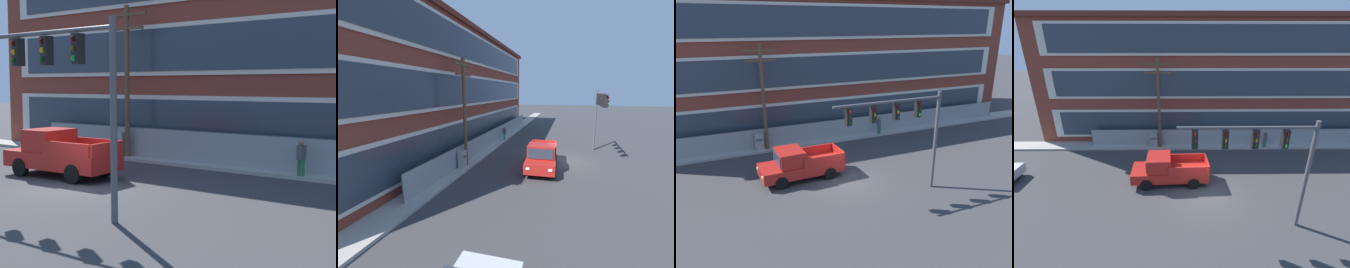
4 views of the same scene
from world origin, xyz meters
TOP-DOWN VIEW (x-y plane):
  - ground_plane at (0.00, 0.00)m, footprint 160.00×160.00m
  - sidewalk_building_side at (0.00, 7.64)m, footprint 80.00×1.79m
  - brick_mill_building at (2.80, 13.46)m, footprint 36.55×10.44m
  - chain_link_fence at (4.87, 7.64)m, footprint 29.89×0.06m
  - traffic_signal_mast at (2.20, -2.71)m, footprint 6.47×0.43m
  - pickup_truck_red at (-2.60, 1.56)m, footprint 5.36×2.32m
  - utility_pole_near_corner at (-3.59, 7.24)m, footprint 2.57×0.26m
  - electrical_cabinet at (-4.18, 7.29)m, footprint 0.65×0.45m
  - pedestrian_near_cabinet at (6.19, 7.00)m, footprint 0.32×0.44m

SIDE VIEW (x-z plane):
  - ground_plane at x=0.00m, z-range 0.00..0.00m
  - sidewalk_building_side at x=0.00m, z-range 0.00..0.16m
  - electrical_cabinet at x=-4.18m, z-range 0.00..1.44m
  - chain_link_fence at x=4.87m, z-range 0.02..1.73m
  - pickup_truck_red at x=-2.60m, z-range -0.06..1.98m
  - pedestrian_near_cabinet at x=6.19m, z-range 0.13..1.82m
  - traffic_signal_mast at x=2.20m, z-range 1.49..7.38m
  - utility_pole_near_corner at x=-3.59m, z-range 0.47..8.60m
  - brick_mill_building at x=2.80m, z-range 0.01..11.69m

